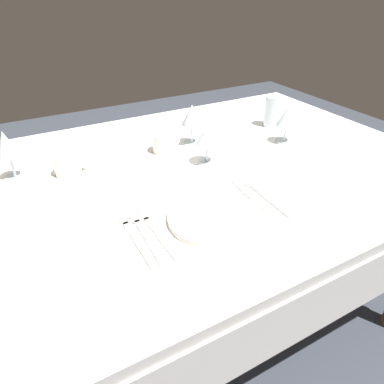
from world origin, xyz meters
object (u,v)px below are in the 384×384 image
at_px(fork_salad, 134,237).
at_px(wine_glass_far, 192,117).
at_px(spoon_soup, 261,193).
at_px(wine_glass_left, 6,147).
at_px(fork_outer, 156,232).
at_px(dinner_knife, 255,200).
at_px(wine_glass_centre, 287,117).
at_px(dinner_plate, 214,217).
at_px(wine_glass_right, 207,137).
at_px(coffee_cup_right, 164,143).
at_px(coffee_cup_far, 68,165).
at_px(drink_tumbler, 272,113).
at_px(fork_inner, 145,235).

distance_m(fork_salad, wine_glass_far, 0.58).
distance_m(spoon_soup, wine_glass_left, 0.77).
xyz_separation_m(fork_outer, fork_salad, (-0.06, 0.00, 0.00)).
bearing_deg(dinner_knife, fork_salad, 178.74).
relative_size(spoon_soup, wine_glass_centre, 1.51).
xyz_separation_m(dinner_plate, fork_outer, (-0.15, 0.03, -0.01)).
bearing_deg(wine_glass_right, spoon_soup, -81.50).
xyz_separation_m(coffee_cup_right, coffee_cup_far, (-0.33, -0.01, -0.00)).
height_order(wine_glass_centre, wine_glass_far, wine_glass_far).
distance_m(dinner_plate, wine_glass_far, 0.50).
height_order(fork_salad, wine_glass_centre, wine_glass_centre).
xyz_separation_m(wine_glass_right, drink_tumbler, (0.41, 0.16, -0.04)).
bearing_deg(wine_glass_far, wine_glass_left, 176.60).
distance_m(dinner_plate, spoon_soup, 0.19).
bearing_deg(coffee_cup_right, wine_glass_centre, -15.34).
height_order(wine_glass_centre, wine_glass_right, wine_glass_centre).
relative_size(wine_glass_centre, wine_glass_far, 0.94).
bearing_deg(dinner_plate, wine_glass_left, 131.41).
relative_size(wine_glass_left, wine_glass_far, 1.03).
height_order(coffee_cup_right, wine_glass_centre, wine_glass_centre).
height_order(dinner_knife, drink_tumbler, drink_tumbler).
xyz_separation_m(wine_glass_left, wine_glass_right, (0.58, -0.20, -0.01)).
bearing_deg(drink_tumbler, wine_glass_far, -179.86).
bearing_deg(fork_inner, dinner_plate, -8.33).
bearing_deg(dinner_plate, dinner_knife, 8.54).
bearing_deg(fork_inner, dinner_knife, -0.72).
height_order(fork_inner, dinner_knife, same).
height_order(fork_inner, coffee_cup_far, coffee_cup_far).
height_order(wine_glass_left, drink_tumbler, wine_glass_left).
bearing_deg(fork_inner, wine_glass_far, 49.45).
bearing_deg(wine_glass_right, coffee_cup_right, 126.52).
bearing_deg(drink_tumbler, wine_glass_centre, -112.58).
relative_size(spoon_soup, drink_tumbler, 1.72).
xyz_separation_m(dinner_plate, coffee_cup_far, (-0.28, 0.41, 0.03)).
distance_m(wine_glass_right, wine_glass_far, 0.17).
relative_size(fork_inner, wine_glass_left, 1.36).
relative_size(wine_glass_centre, wine_glass_left, 0.91).
xyz_separation_m(fork_salad, wine_glass_left, (-0.22, 0.46, 0.10)).
distance_m(fork_outer, wine_glass_far, 0.55).
xyz_separation_m(spoon_soup, wine_glass_left, (-0.62, 0.45, 0.10)).
distance_m(fork_outer, wine_glass_centre, 0.71).
xyz_separation_m(fork_salad, spoon_soup, (0.40, 0.01, -0.00)).
bearing_deg(fork_salad, wine_glass_far, 47.21).
bearing_deg(dinner_plate, fork_outer, 170.56).
xyz_separation_m(dinner_plate, wine_glass_right, (0.15, 0.29, 0.09)).
height_order(coffee_cup_far, drink_tumbler, drink_tumbler).
relative_size(spoon_soup, wine_glass_left, 1.38).
bearing_deg(wine_glass_left, dinner_plate, -48.59).
bearing_deg(drink_tumbler, coffee_cup_right, -176.18).
height_order(fork_outer, fork_salad, same).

